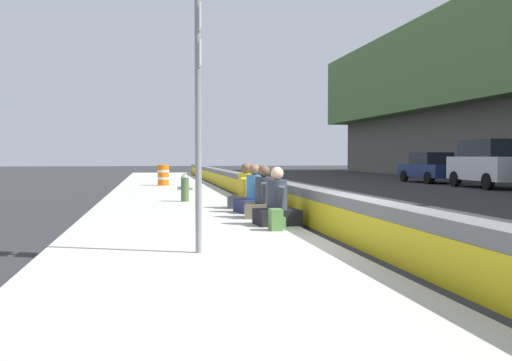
{
  "coord_description": "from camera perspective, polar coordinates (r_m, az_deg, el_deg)",
  "views": [
    {
      "loc": [
        -9.2,
        3.27,
        1.52
      ],
      "look_at": [
        7.68,
        0.3,
        0.8
      ],
      "focal_mm": 41.43,
      "sensor_mm": 36.0,
      "label": 1
    }
  ],
  "objects": [
    {
      "name": "seated_person_far",
      "position": [
        15.55,
        -0.98,
        -1.32
      ],
      "size": [
        0.96,
        1.04,
        1.19
      ],
      "color": "#424247",
      "rests_on": "sidewalk_strip"
    },
    {
      "name": "construction_barrel",
      "position": [
        27.76,
        -8.94,
        0.51
      ],
      "size": [
        0.54,
        0.54,
        0.95
      ],
      "color": "orange",
      "rests_on": "sidewalk_strip"
    },
    {
      "name": "seated_person_middle",
      "position": [
        13.13,
        0.78,
        -2.02
      ],
      "size": [
        0.87,
        0.96,
        1.17
      ],
      "color": "#706651",
      "rests_on": "sidewalk_strip"
    },
    {
      "name": "seated_person_rear",
      "position": [
        14.39,
        -0.15,
        -1.63
      ],
      "size": [
        0.89,
        0.98,
        1.18
      ],
      "color": "#23284C",
      "rests_on": "sidewalk_strip"
    },
    {
      "name": "route_sign_post",
      "position": [
        8.43,
        -5.58,
        7.1
      ],
      "size": [
        0.44,
        0.09,
        3.6
      ],
      "color": "gray",
      "rests_on": "sidewalk_strip"
    },
    {
      "name": "jersey_barrier",
      "position": [
        9.82,
        9.55,
        -4.04
      ],
      "size": [
        76.0,
        0.45,
        0.85
      ],
      "color": "slate",
      "rests_on": "ground_plane"
    },
    {
      "name": "backpack",
      "position": [
        10.93,
        1.98,
        -3.82
      ],
      "size": [
        0.32,
        0.28,
        0.4
      ],
      "color": "#4C7A3D",
      "rests_on": "sidewalk_strip"
    },
    {
      "name": "ground_plane",
      "position": [
        9.88,
        9.56,
        -6.48
      ],
      "size": [
        160.0,
        160.0,
        0.0
      ],
      "primitive_type": "plane",
      "color": "#2B2B2D",
      "rests_on": "ground"
    },
    {
      "name": "fire_hydrant",
      "position": [
        17.96,
        -6.88,
        -0.59
      ],
      "size": [
        0.26,
        0.46,
        0.88
      ],
      "color": "#47663D",
      "rests_on": "sidewalk_strip"
    },
    {
      "name": "parked_car_midline",
      "position": [
        34.76,
        16.47,
        1.22
      ],
      "size": [
        4.55,
        2.05,
        1.71
      ],
      "color": "navy",
      "rests_on": "ground_plane"
    },
    {
      "name": "parked_car_fourth",
      "position": [
        29.76,
        21.6,
        1.59
      ],
      "size": [
        4.87,
        2.21,
        2.28
      ],
      "color": "silver",
      "rests_on": "ground_plane"
    },
    {
      "name": "seated_person_foreground",
      "position": [
        11.8,
        2.04,
        -2.54
      ],
      "size": [
        0.79,
        0.9,
        1.16
      ],
      "color": "black",
      "rests_on": "sidewalk_strip"
    },
    {
      "name": "sidewalk_strip",
      "position": [
        9.33,
        -6.07,
        -6.55
      ],
      "size": [
        80.0,
        4.4,
        0.14
      ],
      "primitive_type": "cube",
      "color": "#B5B2A8",
      "rests_on": "ground_plane"
    }
  ]
}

